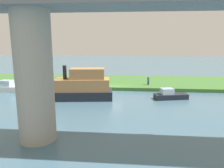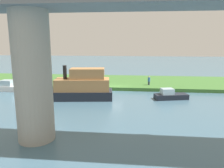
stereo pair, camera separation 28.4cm
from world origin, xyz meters
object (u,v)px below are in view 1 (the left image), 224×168
(houseboat_blue, at_px, (170,95))
(motorboat_white, at_px, (10,87))
(mooring_post, at_px, (59,83))
(skiff_small, at_px, (81,87))
(bridge_pylon, at_px, (34,78))
(person_on_bank, at_px, (148,80))

(houseboat_blue, bearing_deg, motorboat_white, -6.07)
(mooring_post, relative_size, skiff_small, 0.08)
(bridge_pylon, height_order, person_on_bank, bridge_pylon)
(person_on_bank, relative_size, houseboat_blue, 0.32)
(skiff_small, relative_size, houseboat_blue, 1.98)
(bridge_pylon, height_order, skiff_small, bridge_pylon)
(mooring_post, bearing_deg, skiff_small, 130.33)
(bridge_pylon, distance_m, mooring_post, 18.10)
(person_on_bank, relative_size, skiff_small, 0.16)
(person_on_bank, xyz_separation_m, motorboat_white, (20.38, 4.02, -0.64))
(skiff_small, xyz_separation_m, houseboat_blue, (-11.12, -1.08, -1.08))
(motorboat_white, bearing_deg, person_on_bank, -168.83)
(person_on_bank, relative_size, motorboat_white, 0.29)
(houseboat_blue, bearing_deg, person_on_bank, -70.73)
(skiff_small, bearing_deg, person_on_bank, -139.74)
(houseboat_blue, bearing_deg, bridge_pylon, 47.42)
(mooring_post, xyz_separation_m, houseboat_blue, (-15.91, 4.56, -0.36))
(houseboat_blue, height_order, motorboat_white, motorboat_white)
(mooring_post, relative_size, houseboat_blue, 0.16)
(mooring_post, distance_m, skiff_small, 7.44)
(bridge_pylon, distance_m, houseboat_blue, 17.62)
(skiff_small, distance_m, houseboat_blue, 11.22)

